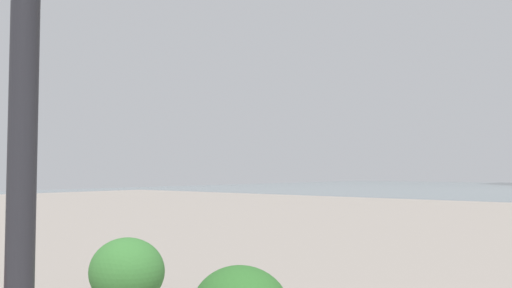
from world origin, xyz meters
TOP-DOWN VIEW (x-y plane):
  - shrub_round at (5.59, -1.47)m, footprint 0.93×0.84m

SIDE VIEW (x-z plane):
  - shrub_round at x=5.59m, z-range 0.00..0.79m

